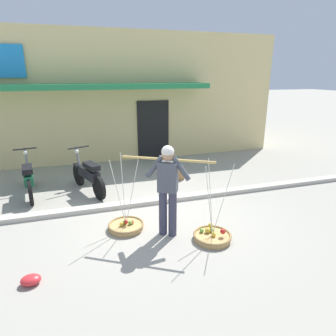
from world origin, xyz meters
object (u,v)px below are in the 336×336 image
(fruit_vendor, at_px, (168,185))
(wooden_crate, at_px, (175,173))
(fruit_basket_right_side, at_px, (212,236))
(plastic_litter_bag, at_px, (31,280))
(fruit_basket_left_side, at_px, (126,226))
(motorcycle_second_in_row, at_px, (88,175))
(motorcycle_nearest_shop, at_px, (29,178))

(fruit_vendor, height_order, wooden_crate, fruit_vendor)
(fruit_vendor, relative_size, fruit_basket_right_side, 1.17)
(fruit_vendor, xyz_separation_m, plastic_litter_bag, (-2.26, -0.73, -0.91))
(fruit_basket_right_side, height_order, plastic_litter_bag, fruit_basket_right_side)
(fruit_vendor, bearing_deg, fruit_basket_left_side, 149.08)
(fruit_basket_right_side, bearing_deg, wooden_crate, 83.11)
(fruit_vendor, height_order, motorcycle_second_in_row, fruit_vendor)
(fruit_basket_right_side, height_order, wooden_crate, fruit_basket_right_side)
(fruit_basket_right_side, bearing_deg, motorcycle_second_in_row, 123.81)
(fruit_vendor, xyz_separation_m, fruit_basket_left_side, (-0.71, 0.42, -0.90))
(fruit_basket_right_side, xyz_separation_m, plastic_litter_bag, (-2.96, -0.31, -0.01))
(plastic_litter_bag, distance_m, wooden_crate, 4.91)
(motorcycle_nearest_shop, bearing_deg, wooden_crate, 1.45)
(fruit_basket_left_side, xyz_separation_m, motorcycle_nearest_shop, (-1.96, 2.34, 0.38))
(plastic_litter_bag, height_order, wooden_crate, wooden_crate)
(motorcycle_nearest_shop, bearing_deg, fruit_basket_left_side, -50.13)
(fruit_basket_left_side, distance_m, motorcycle_second_in_row, 2.23)
(motorcycle_nearest_shop, distance_m, motorcycle_second_in_row, 1.40)
(plastic_litter_bag, xyz_separation_m, wooden_crate, (3.36, 3.59, 0.09))
(motorcycle_nearest_shop, xyz_separation_m, wooden_crate, (3.76, 0.10, -0.29))
(fruit_basket_left_side, distance_m, plastic_litter_bag, 1.93)
(fruit_vendor, bearing_deg, plastic_litter_bag, -162.14)
(fruit_basket_right_side, xyz_separation_m, motorcycle_second_in_row, (-1.99, 2.97, 0.38))
(fruit_vendor, bearing_deg, wooden_crate, 68.89)
(motorcycle_nearest_shop, bearing_deg, fruit_vendor, -46.08)
(fruit_basket_left_side, height_order, motorcycle_second_in_row, fruit_basket_left_side)
(fruit_basket_left_side, bearing_deg, fruit_vendor, -30.92)
(fruit_basket_left_side, bearing_deg, motorcycle_nearest_shop, 129.87)
(motorcycle_nearest_shop, relative_size, wooden_crate, 4.12)
(fruit_basket_left_side, relative_size, fruit_basket_right_side, 1.00)
(motorcycle_nearest_shop, bearing_deg, plastic_litter_bag, -83.38)
(motorcycle_second_in_row, height_order, wooden_crate, motorcycle_second_in_row)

